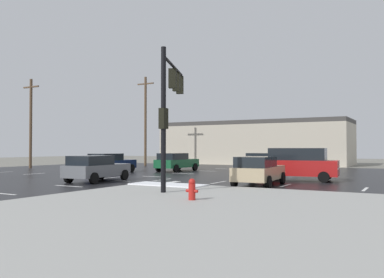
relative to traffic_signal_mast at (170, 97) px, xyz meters
name	(u,v)px	position (x,y,z in m)	size (l,w,h in m)	color
ground_plane	(137,179)	(-6.12, 5.57, -4.46)	(120.00, 120.00, 0.00)	slate
road_asphalt	(137,179)	(-6.12, 5.57, -4.45)	(44.00, 44.00, 0.02)	black
sidewalk_corner	(229,225)	(5.88, -6.43, -4.39)	(18.00, 18.00, 0.14)	#9E9E99
snow_strip_curbside	(168,185)	(-1.12, 1.57, -4.29)	(4.00, 1.60, 0.06)	white
lane_markings	(139,181)	(-4.91, 4.19, -4.44)	(36.15, 36.15, 0.01)	silver
traffic_signal_mast	(170,97)	(0.00, 0.00, 0.00)	(1.86, 4.49, 6.33)	black
fire_hydrant	(192,189)	(2.84, -2.96, -3.93)	(0.48, 0.26, 0.79)	red
strip_building_background	(254,143)	(-8.05, 32.61, -1.77)	(23.52, 8.00, 5.39)	#BCB29E
sedan_tan	(258,170)	(2.64, 4.74, -3.61)	(2.25, 4.62, 1.58)	tan
sedan_navy	(110,163)	(-11.75, 9.37, -3.61)	(2.10, 4.57, 1.58)	#141E47
sedan_green	(176,162)	(-8.27, 14.01, -3.61)	(2.18, 4.60, 1.58)	#195933
sedan_white	(268,162)	(-1.18, 17.71, -3.61)	(4.55, 2.04, 1.58)	white
suv_red	(298,163)	(3.63, 9.15, -3.37)	(4.98, 2.55, 2.03)	#B21919
sedan_grey	(96,168)	(-6.79, 2.36, -3.61)	(2.35, 4.66, 1.58)	slate
utility_pole_far	(31,121)	(-23.91, 11.41, 0.26)	(2.20, 0.28, 9.03)	brown
utility_pole_distant	(145,119)	(-17.13, 21.70, 0.88)	(2.20, 0.28, 10.25)	brown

